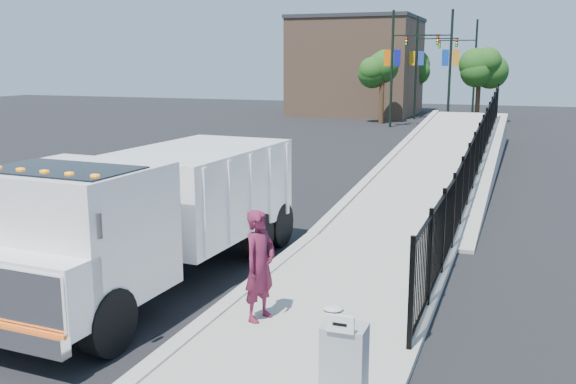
% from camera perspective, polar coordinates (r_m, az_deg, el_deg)
% --- Properties ---
extents(ground, '(120.00, 120.00, 0.00)m').
position_cam_1_polar(ground, '(13.38, -3.13, -8.51)').
color(ground, black).
rests_on(ground, ground).
extents(sidewalk, '(3.55, 12.00, 0.12)m').
position_cam_1_polar(sidewalk, '(10.99, 2.10, -12.78)').
color(sidewalk, '#9E998E').
rests_on(sidewalk, ground).
extents(curb, '(0.30, 12.00, 0.16)m').
position_cam_1_polar(curb, '(11.67, -7.09, -11.25)').
color(curb, '#ADAAA3').
rests_on(curb, ground).
extents(ramp, '(3.95, 24.06, 3.19)m').
position_cam_1_polar(ramp, '(28.05, 14.04, 1.81)').
color(ramp, '#9E998E').
rests_on(ramp, ground).
extents(iron_fence, '(0.10, 28.00, 1.80)m').
position_cam_1_polar(iron_fence, '(23.86, 16.46, 2.20)').
color(iron_fence, black).
rests_on(iron_fence, ground).
extents(truck, '(3.13, 8.55, 2.89)m').
position_cam_1_polar(truck, '(13.26, -12.12, -1.62)').
color(truck, black).
rests_on(truck, ground).
extents(worker, '(0.65, 0.82, 1.97)m').
position_cam_1_polar(worker, '(11.22, -2.52, -6.54)').
color(worker, maroon).
rests_on(worker, sidewalk).
extents(utility_cabinet, '(0.55, 0.40, 1.25)m').
position_cam_1_polar(utility_cabinet, '(8.42, 4.99, -15.66)').
color(utility_cabinet, gray).
rests_on(utility_cabinet, sidewalk).
extents(arrow_sign, '(0.35, 0.04, 0.22)m').
position_cam_1_polar(arrow_sign, '(7.91, 4.66, -11.61)').
color(arrow_sign, white).
rests_on(arrow_sign, utility_cabinet).
extents(debris, '(0.38, 0.38, 0.09)m').
position_cam_1_polar(debris, '(11.91, 4.02, -10.25)').
color(debris, silver).
rests_on(debris, sidewalk).
extents(light_pole_0, '(3.77, 0.22, 8.00)m').
position_cam_1_polar(light_pole_0, '(45.77, 9.61, 11.13)').
color(light_pole_0, black).
rests_on(light_pole_0, ground).
extents(light_pole_1, '(3.78, 0.22, 8.00)m').
position_cam_1_polar(light_pole_1, '(45.87, 13.83, 10.97)').
color(light_pole_1, black).
rests_on(light_pole_1, ground).
extents(light_pole_2, '(3.78, 0.22, 8.00)m').
position_cam_1_polar(light_pole_2, '(52.85, 11.67, 11.10)').
color(light_pole_2, black).
rests_on(light_pole_2, ground).
extents(light_pole_3, '(3.78, 0.22, 8.00)m').
position_cam_1_polar(light_pole_3, '(57.53, 15.99, 10.91)').
color(light_pole_3, black).
rests_on(light_pole_3, ground).
extents(tree_0, '(2.40, 2.40, 5.20)m').
position_cam_1_polar(tree_0, '(48.32, 8.39, 10.67)').
color(tree_0, '#382314').
rests_on(tree_0, ground).
extents(tree_1, '(2.39, 2.39, 5.19)m').
position_cam_1_polar(tree_1, '(50.61, 16.65, 10.35)').
color(tree_1, '#382314').
rests_on(tree_1, ground).
extents(tree_2, '(2.85, 2.85, 5.42)m').
position_cam_1_polar(tree_2, '(60.73, 11.13, 10.77)').
color(tree_2, '#382314').
rests_on(tree_2, ground).
extents(building, '(10.00, 10.00, 8.00)m').
position_cam_1_polar(building, '(57.27, 6.17, 10.92)').
color(building, '#8C664C').
rests_on(building, ground).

